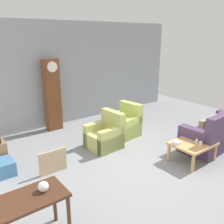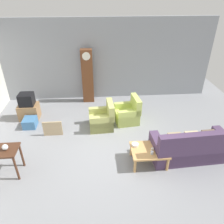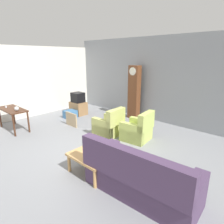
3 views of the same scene
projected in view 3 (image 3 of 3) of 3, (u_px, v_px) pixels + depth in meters
The scene contains 20 objects.
ground_plane at pixel (88, 151), 5.26m from camera, with size 10.40×10.40×0.00m, color gray.
garage_door_wall at pixel (158, 80), 7.36m from camera, with size 8.40×0.16×3.20m, color gray.
pegboard_wall_left at pixel (26, 83), 7.86m from camera, with size 0.12×6.40×2.88m, color silver.
couch_floral at pixel (139, 178), 3.51m from camera, with size 2.14×0.99×1.04m.
armchair_olive_near at pixel (109, 126), 6.24m from camera, with size 0.83×0.81×0.92m.
armchair_olive_far at pixel (138, 131), 5.87m from camera, with size 0.88×0.85×0.92m.
coffee_table_wood at pixel (93, 157), 4.20m from camera, with size 0.96×0.76×0.44m.
console_table_dark at pixel (13, 112), 6.60m from camera, with size 1.30×0.56×0.76m.
grandfather_clock at pixel (134, 92), 7.75m from camera, with size 0.44×0.30×2.14m.
tv_stand_cabinet at pixel (78, 108), 8.48m from camera, with size 0.68×0.52×0.55m, color #997047.
tv_crt at pixel (78, 97), 8.34m from camera, with size 0.48×0.44×0.42m, color black.
framed_picture_leaning at pixel (71, 120), 7.05m from camera, with size 0.60×0.05×0.50m, color tan.
storage_box_blue at pixel (70, 114), 8.03m from camera, with size 0.42×0.48×0.31m, color teal.
glass_dome_cloche at pixel (17, 109), 6.31m from camera, with size 0.15×0.15×0.15m, color silver.
cup_white_porcelain at pixel (91, 162), 3.80m from camera, with size 0.07×0.07×0.09m, color white.
cup_blue_rimmed at pixel (87, 156), 4.03m from camera, with size 0.08×0.08×0.08m, color silver.
cup_cream_tall at pixel (92, 154), 4.09m from camera, with size 0.07×0.07×0.09m, color beige.
bowl_white_stacked at pixel (88, 145), 4.53m from camera, with size 0.19×0.19×0.06m, color white.
wine_glass_tall at pixel (5, 103), 6.82m from camera, with size 0.08×0.08×0.18m.
wine_glass_mid at pixel (5, 104), 6.67m from camera, with size 0.06×0.06×0.20m.
Camera 3 is at (3.70, -3.06, 2.50)m, focal length 30.95 mm.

